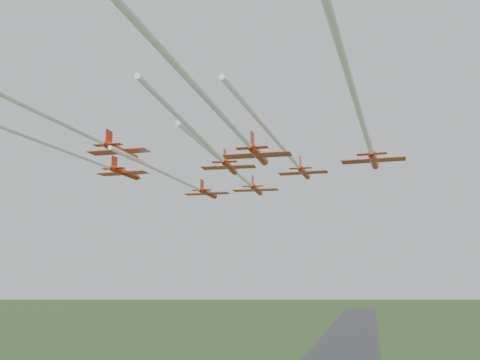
% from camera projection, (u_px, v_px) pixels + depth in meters
% --- Properties ---
extents(runway, '(38.00, 900.00, 0.04)m').
position_uv_depth(runway, '(343.00, 355.00, 277.19)').
color(runway, '#38383A').
rests_on(runway, ground).
extents(jet_lead, '(9.74, 58.28, 2.92)m').
position_uv_depth(jet_lead, '(243.00, 178.00, 102.19)').
color(jet_lead, red).
extents(jet_row2_left, '(8.76, 44.83, 2.61)m').
position_uv_depth(jet_row2_left, '(192.00, 185.00, 96.28)').
color(jet_row2_left, red).
extents(jet_row2_right, '(8.88, 54.71, 2.65)m').
position_uv_depth(jet_row2_right, '(291.00, 157.00, 84.51)').
color(jet_row2_right, red).
extents(jet_row3_left, '(9.04, 66.92, 2.68)m').
position_uv_depth(jet_row3_left, '(64.00, 150.00, 76.38)').
color(jet_row3_left, red).
extents(jet_row3_mid, '(8.60, 45.30, 2.55)m').
position_uv_depth(jet_row3_mid, '(216.00, 153.00, 75.33)').
color(jet_row3_mid, red).
extents(jet_row3_right, '(9.55, 68.90, 2.83)m').
position_uv_depth(jet_row3_right, '(364.00, 129.00, 64.22)').
color(jet_row3_right, red).
extents(jet_row4_left, '(8.81, 67.68, 2.64)m').
position_uv_depth(jet_row4_left, '(43.00, 114.00, 58.40)').
color(jet_row4_left, red).
extents(jet_row4_right, '(8.44, 65.75, 2.54)m').
position_uv_depth(jet_row4_right, '(220.00, 113.00, 49.87)').
color(jet_row4_right, red).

